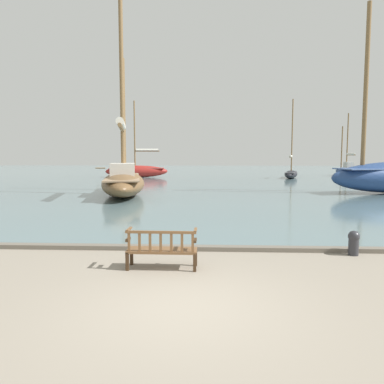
{
  "coord_description": "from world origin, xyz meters",
  "views": [
    {
      "loc": [
        0.42,
        -6.23,
        2.61
      ],
      "look_at": [
        -0.33,
        10.0,
        1.0
      ],
      "focal_mm": 35.0,
      "sensor_mm": 36.0,
      "label": 1
    }
  ],
  "objects_px": {
    "sailboat_distant_harbor": "(347,170)",
    "mooring_bollard": "(354,242)",
    "park_bench": "(162,249)",
    "sailboat_outer_port": "(291,173)",
    "sailboat_far_starboard": "(123,178)",
    "sailboat_mid_port": "(137,171)"
  },
  "relations": [
    {
      "from": "park_bench",
      "to": "sailboat_outer_port",
      "type": "bearing_deg",
      "value": 73.13
    },
    {
      "from": "sailboat_far_starboard",
      "to": "mooring_bollard",
      "type": "relative_size",
      "value": 19.11
    },
    {
      "from": "sailboat_distant_harbor",
      "to": "mooring_bollard",
      "type": "height_order",
      "value": "sailboat_distant_harbor"
    },
    {
      "from": "park_bench",
      "to": "sailboat_outer_port",
      "type": "distance_m",
      "value": 34.83
    },
    {
      "from": "sailboat_far_starboard",
      "to": "mooring_bollard",
      "type": "height_order",
      "value": "sailboat_far_starboard"
    },
    {
      "from": "park_bench",
      "to": "sailboat_outer_port",
      "type": "xyz_separation_m",
      "value": [
        10.11,
        33.33,
        0.16
      ]
    },
    {
      "from": "sailboat_mid_port",
      "to": "sailboat_far_starboard",
      "type": "distance_m",
      "value": 18.88
    },
    {
      "from": "sailboat_mid_port",
      "to": "mooring_bollard",
      "type": "distance_m",
      "value": 34.58
    },
    {
      "from": "sailboat_outer_port",
      "to": "sailboat_far_starboard",
      "type": "distance_m",
      "value": 23.26
    },
    {
      "from": "sailboat_mid_port",
      "to": "sailboat_outer_port",
      "type": "bearing_deg",
      "value": -1.61
    },
    {
      "from": "sailboat_mid_port",
      "to": "mooring_bollard",
      "type": "height_order",
      "value": "sailboat_mid_port"
    },
    {
      "from": "park_bench",
      "to": "mooring_bollard",
      "type": "bearing_deg",
      "value": 15.99
    },
    {
      "from": "mooring_bollard",
      "to": "park_bench",
      "type": "bearing_deg",
      "value": -164.01
    },
    {
      "from": "mooring_bollard",
      "to": "sailboat_mid_port",
      "type": "bearing_deg",
      "value": 110.33
    },
    {
      "from": "sailboat_mid_port",
      "to": "mooring_bollard",
      "type": "relative_size",
      "value": 13.24
    },
    {
      "from": "sailboat_outer_port",
      "to": "park_bench",
      "type": "bearing_deg",
      "value": -106.87
    },
    {
      "from": "sailboat_outer_port",
      "to": "mooring_bollard",
      "type": "relative_size",
      "value": 13.28
    },
    {
      "from": "sailboat_mid_port",
      "to": "sailboat_far_starboard",
      "type": "relative_size",
      "value": 0.69
    },
    {
      "from": "sailboat_outer_port",
      "to": "sailboat_far_starboard",
      "type": "bearing_deg",
      "value": -128.54
    },
    {
      "from": "sailboat_distant_harbor",
      "to": "sailboat_mid_port",
      "type": "bearing_deg",
      "value": -171.44
    },
    {
      "from": "sailboat_far_starboard",
      "to": "sailboat_distant_harbor",
      "type": "xyz_separation_m",
      "value": [
        22.06,
        22.41,
        -0.34
      ]
    },
    {
      "from": "park_bench",
      "to": "sailboat_mid_port",
      "type": "height_order",
      "value": "sailboat_mid_port"
    }
  ]
}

